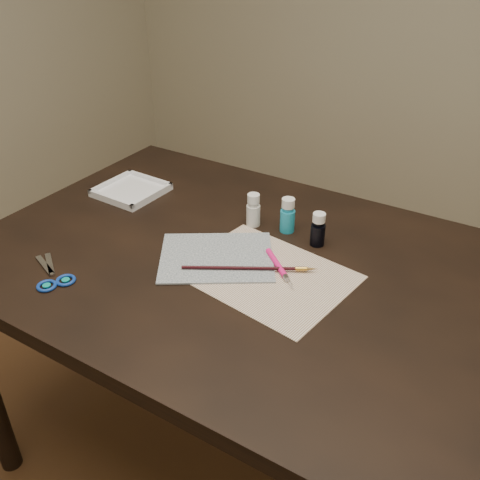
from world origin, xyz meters
The scene contains 11 objects.
ground centered at (0.00, 0.00, -0.01)m, with size 3.50×3.50×0.02m, color #422614.
table centered at (0.00, 0.00, 0.38)m, with size 1.30×0.90×0.75m, color black.
paper centered at (0.09, -0.03, 0.75)m, with size 0.37×0.28×0.00m, color white.
canvas centered at (-0.05, -0.03, 0.75)m, with size 0.27×0.21×0.00m, color #11243C.
paint_bottle_white centered at (-0.05, 0.15, 0.79)m, with size 0.04×0.04×0.09m, color silver.
paint_bottle_cyan centered at (0.04, 0.17, 0.80)m, with size 0.04×0.04×0.09m, color #1D96BC.
paint_bottle_navy centered at (0.13, 0.15, 0.79)m, with size 0.04×0.04×0.09m, color black.
paintbrush centered at (0.05, -0.04, 0.76)m, with size 0.31×0.01×0.01m, color black, non-canonical shape.
craft_knife centered at (0.11, 0.00, 0.76)m, with size 0.16×0.01×0.01m, color #FF1982, non-canonical shape.
scissors centered at (-0.34, -0.29, 0.75)m, with size 0.17×0.09×0.01m, color silver, non-canonical shape.
palette_tray centered at (-0.46, 0.13, 0.76)m, with size 0.17×0.17×0.02m, color white.
Camera 1 is at (0.56, -0.91, 1.46)m, focal length 40.00 mm.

